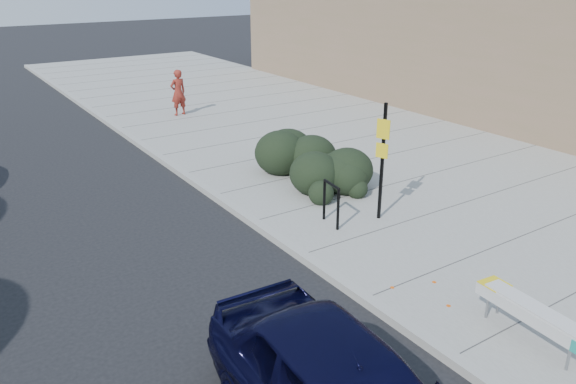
% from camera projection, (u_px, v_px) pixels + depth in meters
% --- Properties ---
extents(ground, '(120.00, 120.00, 0.00)m').
position_uv_depth(ground, '(304.00, 260.00, 11.74)').
color(ground, black).
rests_on(ground, ground).
extents(sidewalk_near, '(11.20, 50.00, 0.15)m').
position_uv_depth(sidewalk_near, '(355.00, 152.00, 18.47)').
color(sidewalk_near, gray).
rests_on(sidewalk_near, ground).
extents(curb_near, '(0.22, 50.00, 0.17)m').
position_uv_depth(curb_near, '(200.00, 185.00, 15.58)').
color(curb_near, '#9E9E99').
rests_on(curb_near, ground).
extents(building_near, '(6.00, 36.00, 5.00)m').
position_uv_depth(building_near, '(572.00, 59.00, 20.31)').
color(building_near, '#766346').
rests_on(building_near, sidewalk_near).
extents(bench, '(0.58, 2.05, 0.61)m').
position_uv_depth(bench, '(533.00, 314.00, 8.82)').
color(bench, gray).
rests_on(bench, sidewalk_near).
extents(bike_rack, '(0.16, 0.70, 1.02)m').
position_uv_depth(bike_rack, '(331.00, 200.00, 12.83)').
color(bike_rack, black).
rests_on(bike_rack, sidewalk_near).
extents(sign_post, '(0.16, 0.31, 2.79)m').
position_uv_depth(sign_post, '(382.00, 155.00, 12.80)').
color(sign_post, black).
rests_on(sign_post, sidewalk_near).
extents(hedge, '(3.08, 4.16, 1.40)m').
position_uv_depth(hedge, '(311.00, 155.00, 15.66)').
color(hedge, black).
rests_on(hedge, sidewalk_near).
extents(pedestrian, '(0.71, 0.51, 1.83)m').
position_uv_depth(pedestrian, '(178.00, 92.00, 22.54)').
color(pedestrian, maroon).
rests_on(pedestrian, sidewalk_near).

